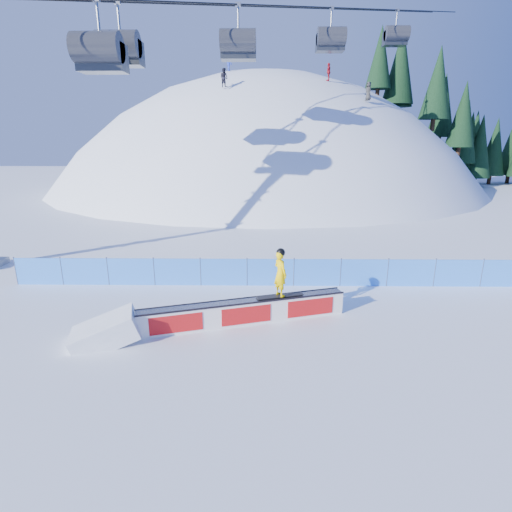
{
  "coord_description": "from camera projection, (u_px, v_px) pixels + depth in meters",
  "views": [
    {
      "loc": [
        -0.4,
        -11.68,
        6.13
      ],
      "look_at": [
        -0.6,
        2.81,
        1.83
      ],
      "focal_mm": 28.0,
      "sensor_mm": 36.0,
      "label": 1
    }
  ],
  "objects": [
    {
      "name": "snow_ramp",
      "position": [
        107.0,
        341.0,
        12.54
      ],
      "size": [
        2.4,
        1.88,
        1.32
      ],
      "primitive_type": null,
      "rotation": [
        0.0,
        -0.31,
        0.3
      ],
      "color": "white",
      "rests_on": "ground"
    },
    {
      "name": "snowboarder",
      "position": [
        280.0,
        273.0,
        13.59
      ],
      "size": [
        1.66,
        0.76,
        1.72
      ],
      "rotation": [
        0.0,
        0.0,
        2.15
      ],
      "color": "black",
      "rests_on": "rail_box"
    },
    {
      "name": "treeline",
      "position": [
        464.0,
        117.0,
        51.08
      ],
      "size": [
        25.77,
        10.14,
        19.69
      ],
      "color": "#321F14",
      "rests_on": "ground"
    },
    {
      "name": "ground",
      "position": [
        273.0,
        335.0,
        12.93
      ],
      "size": [
        160.0,
        160.0,
        0.0
      ],
      "primitive_type": "plane",
      "color": "white",
      "rests_on": "ground"
    },
    {
      "name": "safety_fence",
      "position": [
        270.0,
        272.0,
        17.08
      ],
      "size": [
        22.05,
        0.05,
        1.3
      ],
      "color": "#307EF4",
      "rests_on": "ground"
    },
    {
      "name": "chairlift",
      "position": [
        322.0,
        8.0,
        34.42
      ],
      "size": [
        40.8,
        41.7,
        22.0
      ],
      "color": "gray",
      "rests_on": "ground"
    },
    {
      "name": "rail_box",
      "position": [
        245.0,
        312.0,
        13.62
      ],
      "size": [
        7.02,
        2.57,
        0.86
      ],
      "rotation": [
        0.0,
        0.0,
        0.3
      ],
      "color": "white",
      "rests_on": "ground"
    },
    {
      "name": "distant_skiers",
      "position": [
        276.0,
        74.0,
        39.67
      ],
      "size": [
        14.49,
        8.64,
        5.27
      ],
      "color": "black",
      "rests_on": "ground"
    },
    {
      "name": "snow_hill",
      "position": [
        264.0,
        310.0,
        58.32
      ],
      "size": [
        64.0,
        64.0,
        64.0
      ],
      "color": "white",
      "rests_on": "ground"
    }
  ]
}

